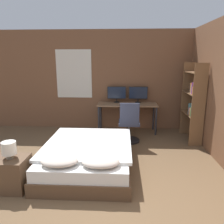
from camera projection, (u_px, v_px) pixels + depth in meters
name	position (u px, v px, depth m)	size (l,w,h in m)	color
ground_plane	(108.00, 223.00, 2.63)	(20.00, 20.00, 0.00)	brown
wall_back	(117.00, 81.00, 6.02)	(12.00, 0.08, 2.70)	brown
bed	(88.00, 156.00, 3.89)	(1.52, 1.91, 0.54)	brown
nightstand	(12.00, 173.00, 3.28)	(0.48, 0.44, 0.50)	brown
bedside_lamp	(9.00, 148.00, 3.18)	(0.21, 0.21, 0.25)	gray
desk	(127.00, 107.00, 5.82)	(1.58, 0.58, 0.78)	#846042
monitor_left	(117.00, 93.00, 5.93)	(0.51, 0.16, 0.43)	black
monitor_right	(138.00, 93.00, 5.90)	(0.51, 0.16, 0.43)	black
keyboard	(127.00, 105.00, 5.61)	(0.39, 0.13, 0.02)	black
computer_mouse	(139.00, 105.00, 5.59)	(0.07, 0.05, 0.04)	black
office_chair	(129.00, 126.00, 5.12)	(0.52, 0.52, 0.97)	black
bookshelf	(194.00, 100.00, 5.06)	(0.30, 0.88, 1.85)	brown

